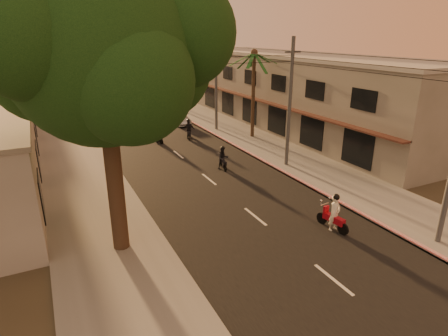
{
  "coord_description": "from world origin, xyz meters",
  "views": [
    {
      "loc": [
        -9.36,
        -13.18,
        9.17
      ],
      "look_at": [
        -0.31,
        5.12,
        1.79
      ],
      "focal_mm": 30.0,
      "sensor_mm": 36.0,
      "label": 1
    }
  ],
  "objects_px": {
    "scooter_mid_b": "(189,130)",
    "parked_car": "(179,119)",
    "scooter_mid_a": "(223,159)",
    "scooter_far_b": "(139,107)",
    "scooter_far_a": "(158,134)",
    "broadleaf_tree": "(111,52)",
    "palm_tree": "(254,58)",
    "scooter_red": "(334,214)"
  },
  "relations": [
    {
      "from": "scooter_mid_b",
      "to": "scooter_far_b",
      "type": "xyz_separation_m",
      "value": [
        -1.22,
        13.48,
        -0.09
      ]
    },
    {
      "from": "scooter_mid_a",
      "to": "scooter_far_a",
      "type": "height_order",
      "value": "scooter_far_a"
    },
    {
      "from": "scooter_red",
      "to": "scooter_far_a",
      "type": "height_order",
      "value": "scooter_red"
    },
    {
      "from": "scooter_mid_b",
      "to": "scooter_far_a",
      "type": "bearing_deg",
      "value": -157.75
    },
    {
      "from": "scooter_far_a",
      "to": "parked_car",
      "type": "height_order",
      "value": "scooter_far_a"
    },
    {
      "from": "broadleaf_tree",
      "to": "scooter_mid_a",
      "type": "bearing_deg",
      "value": 41.18
    },
    {
      "from": "scooter_mid_a",
      "to": "scooter_red",
      "type": "bearing_deg",
      "value": -74.44
    },
    {
      "from": "palm_tree",
      "to": "scooter_mid_b",
      "type": "distance_m",
      "value": 8.63
    },
    {
      "from": "broadleaf_tree",
      "to": "palm_tree",
      "type": "bearing_deg",
      "value": 43.48
    },
    {
      "from": "scooter_mid_a",
      "to": "parked_car",
      "type": "bearing_deg",
      "value": 92.51
    },
    {
      "from": "broadleaf_tree",
      "to": "scooter_far_a",
      "type": "xyz_separation_m",
      "value": [
        6.22,
        15.91,
        -7.7
      ]
    },
    {
      "from": "palm_tree",
      "to": "scooter_red",
      "type": "relative_size",
      "value": 4.21
    },
    {
      "from": "scooter_mid_b",
      "to": "scooter_far_b",
      "type": "relative_size",
      "value": 1.12
    },
    {
      "from": "broadleaf_tree",
      "to": "scooter_mid_b",
      "type": "distance_m",
      "value": 19.99
    },
    {
      "from": "scooter_red",
      "to": "scooter_far_b",
      "type": "height_order",
      "value": "scooter_red"
    },
    {
      "from": "broadleaf_tree",
      "to": "scooter_far_a",
      "type": "distance_m",
      "value": 18.74
    },
    {
      "from": "scooter_mid_b",
      "to": "broadleaf_tree",
      "type": "bearing_deg",
      "value": -100.11
    },
    {
      "from": "scooter_red",
      "to": "parked_car",
      "type": "distance_m",
      "value": 24.75
    },
    {
      "from": "scooter_far_b",
      "to": "parked_car",
      "type": "height_order",
      "value": "scooter_far_b"
    },
    {
      "from": "broadleaf_tree",
      "to": "scooter_mid_b",
      "type": "relative_size",
      "value": 6.52
    },
    {
      "from": "broadleaf_tree",
      "to": "parked_car",
      "type": "distance_m",
      "value": 25.29
    },
    {
      "from": "scooter_mid_b",
      "to": "parked_car",
      "type": "bearing_deg",
      "value": 98.28
    },
    {
      "from": "scooter_red",
      "to": "scooter_far_a",
      "type": "bearing_deg",
      "value": 92.0
    },
    {
      "from": "palm_tree",
      "to": "parked_car",
      "type": "bearing_deg",
      "value": 118.82
    },
    {
      "from": "scooter_far_b",
      "to": "broadleaf_tree",
      "type": "bearing_deg",
      "value": -94.68
    },
    {
      "from": "scooter_mid_a",
      "to": "scooter_mid_b",
      "type": "height_order",
      "value": "scooter_mid_b"
    },
    {
      "from": "scooter_far_a",
      "to": "palm_tree",
      "type": "bearing_deg",
      "value": -24.11
    },
    {
      "from": "broadleaf_tree",
      "to": "scooter_mid_a",
      "type": "height_order",
      "value": "broadleaf_tree"
    },
    {
      "from": "scooter_red",
      "to": "scooter_far_b",
      "type": "distance_m",
      "value": 32.57
    },
    {
      "from": "broadleaf_tree",
      "to": "palm_tree",
      "type": "distance_m",
      "value": 20.18
    },
    {
      "from": "scooter_red",
      "to": "parked_car",
      "type": "bearing_deg",
      "value": 80.45
    },
    {
      "from": "scooter_far_b",
      "to": "parked_car",
      "type": "bearing_deg",
      "value": -62.9
    },
    {
      "from": "scooter_mid_a",
      "to": "parked_car",
      "type": "height_order",
      "value": "scooter_mid_a"
    },
    {
      "from": "broadleaf_tree",
      "to": "parked_car",
      "type": "xyz_separation_m",
      "value": [
        10.28,
        21.73,
        -7.85
      ]
    },
    {
      "from": "scooter_red",
      "to": "scooter_mid_a",
      "type": "relative_size",
      "value": 1.13
    },
    {
      "from": "parked_car",
      "to": "scooter_far_b",
      "type": "bearing_deg",
      "value": 104.85
    },
    {
      "from": "palm_tree",
      "to": "scooter_far_a",
      "type": "distance_m",
      "value": 10.74
    },
    {
      "from": "palm_tree",
      "to": "scooter_mid_a",
      "type": "distance_m",
      "value": 11.07
    },
    {
      "from": "palm_tree",
      "to": "scooter_far_b",
      "type": "relative_size",
      "value": 4.94
    },
    {
      "from": "scooter_mid_b",
      "to": "scooter_mid_a",
      "type": "bearing_deg",
      "value": -75.55
    },
    {
      "from": "scooter_far_b",
      "to": "palm_tree",
      "type": "bearing_deg",
      "value": -56.57
    },
    {
      "from": "scooter_mid_a",
      "to": "scooter_far_b",
      "type": "relative_size",
      "value": 1.04
    }
  ]
}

